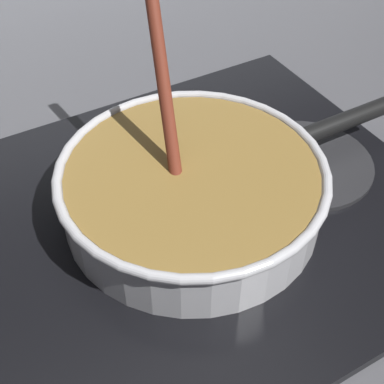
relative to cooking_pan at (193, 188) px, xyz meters
name	(u,v)px	position (x,y,z in m)	size (l,w,h in m)	color
ground	(168,281)	(-0.06, -0.05, -0.07)	(2.40, 1.60, 0.04)	#4C4C51
hob_plate	(192,215)	(0.00, 0.00, -0.04)	(0.56, 0.48, 0.01)	black
burner_ring	(192,209)	(0.00, 0.00, -0.03)	(0.20, 0.20, 0.01)	#592D0C
spare_burner	(306,163)	(0.16, 0.00, -0.03)	(0.17, 0.17, 0.01)	#262628
cooking_pan	(193,188)	(0.00, 0.00, 0.00)	(0.43, 0.30, 0.25)	silver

